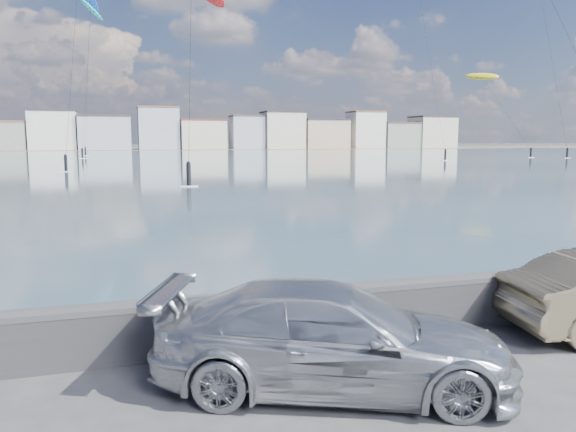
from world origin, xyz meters
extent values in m
plane|color=#333335|center=(0.00, 0.00, 0.00)|extent=(700.00, 700.00, 0.00)
cube|color=#364F5D|center=(0.00, 91.50, 0.01)|extent=(500.00, 177.00, 0.00)
cube|color=#4C473D|center=(0.00, 200.00, 0.01)|extent=(500.00, 60.00, 0.00)
cube|color=#28282B|center=(0.00, 2.70, 0.45)|extent=(400.00, 0.35, 0.90)
cylinder|color=#28282B|center=(0.00, 2.70, 0.90)|extent=(400.00, 0.36, 0.36)
cube|color=gray|center=(-35.00, 186.00, 4.25)|extent=(12.00, 10.00, 8.50)
cube|color=brown|center=(-35.00, 186.00, 8.80)|extent=(12.24, 10.20, 0.60)
cube|color=white|center=(-21.50, 186.00, 6.00)|extent=(14.00, 11.00, 12.00)
cube|color=#2D2D33|center=(-21.50, 186.00, 12.30)|extent=(14.28, 11.22, 0.60)
cube|color=#B2B7C6|center=(-6.00, 186.00, 5.25)|extent=(16.00, 13.00, 10.50)
cube|color=#383330|center=(-6.00, 186.00, 10.80)|extent=(16.32, 13.26, 0.60)
cube|color=#B2B7C6|center=(11.00, 186.00, 6.75)|extent=(13.00, 10.00, 13.50)
cube|color=brown|center=(11.00, 186.00, 13.80)|extent=(13.26, 10.20, 0.60)
cube|color=beige|center=(25.50, 186.00, 4.75)|extent=(15.00, 12.00, 9.50)
cube|color=brown|center=(25.50, 186.00, 9.80)|extent=(15.30, 12.24, 0.60)
cube|color=#B2B7C6|center=(41.00, 186.00, 5.50)|extent=(11.00, 9.00, 11.00)
cube|color=#4C423D|center=(41.00, 186.00, 11.30)|extent=(11.22, 9.18, 0.60)
cube|color=silver|center=(54.00, 186.00, 6.25)|extent=(14.00, 11.00, 12.50)
cube|color=#2D2D33|center=(54.00, 186.00, 12.80)|extent=(14.28, 11.22, 0.60)
cube|color=#CCB293|center=(69.50, 186.00, 5.00)|extent=(16.00, 12.00, 10.00)
cube|color=#2D2D33|center=(69.50, 186.00, 10.30)|extent=(16.32, 12.24, 0.60)
cube|color=white|center=(86.00, 186.00, 6.50)|extent=(12.00, 10.00, 13.00)
cube|color=brown|center=(86.00, 186.00, 13.30)|extent=(12.24, 10.20, 0.60)
cube|color=gray|center=(99.50, 186.00, 4.50)|extent=(14.00, 11.00, 9.00)
cube|color=#4C423D|center=(99.50, 186.00, 9.30)|extent=(14.28, 11.22, 0.60)
cube|color=beige|center=(114.00, 186.00, 5.75)|extent=(15.00, 12.00, 11.50)
cube|color=#383330|center=(114.00, 186.00, 11.80)|extent=(15.30, 12.24, 0.60)
imported|color=#B6B9BE|center=(0.75, 0.82, 0.79)|extent=(5.85, 4.08, 1.57)
ellipsoid|color=#19BFBF|center=(-6.30, 117.67, 29.64)|extent=(6.04, 7.50, 4.66)
cube|color=white|center=(-8.56, 104.30, 0.05)|extent=(1.40, 0.42, 0.08)
cylinder|color=black|center=(-8.56, 104.30, 0.95)|extent=(0.36, 0.36, 1.70)
sphere|color=black|center=(-8.56, 104.30, 1.85)|extent=(0.28, 0.28, 0.28)
cylinder|color=black|center=(-7.43, 110.98, 15.47)|extent=(2.29, 13.40, 28.36)
cylinder|color=black|center=(47.45, 47.61, 15.80)|extent=(3.99, 15.24, 29.01)
cube|color=white|center=(-7.89, 60.77, 0.05)|extent=(1.40, 0.42, 0.08)
cylinder|color=black|center=(-7.89, 60.77, 0.95)|extent=(0.36, 0.36, 1.70)
sphere|color=black|center=(-7.89, 60.77, 1.85)|extent=(0.28, 0.28, 0.28)
cylinder|color=black|center=(-6.67, 67.30, 16.30)|extent=(2.46, 13.08, 30.02)
ellipsoid|color=yellow|center=(73.61, 99.81, 16.99)|extent=(4.05, 10.44, 3.47)
cube|color=white|center=(75.01, 84.92, 0.05)|extent=(1.40, 0.42, 0.08)
cylinder|color=black|center=(75.01, 84.92, 0.95)|extent=(0.36, 0.36, 1.70)
sphere|color=black|center=(75.01, 84.92, 1.85)|extent=(0.28, 0.28, 0.28)
cylinder|color=black|center=(74.31, 92.36, 9.15)|extent=(1.43, 14.91, 15.71)
cube|color=white|center=(2.96, 37.26, 0.05)|extent=(1.40, 0.42, 0.08)
cylinder|color=black|center=(2.96, 37.26, 0.95)|extent=(0.36, 0.36, 1.70)
sphere|color=black|center=(2.96, 37.26, 1.85)|extent=(0.28, 0.28, 0.28)
cylinder|color=black|center=(3.97, 42.77, 10.23)|extent=(2.05, 11.04, 17.88)
ellipsoid|color=blue|center=(-6.77, 128.06, 33.75)|extent=(4.95, 8.04, 4.86)
cube|color=white|center=(-8.88, 120.93, 0.05)|extent=(1.40, 0.42, 0.08)
cylinder|color=black|center=(-8.88, 120.93, 0.95)|extent=(0.36, 0.36, 1.70)
sphere|color=black|center=(-8.88, 120.93, 1.85)|extent=(0.28, 0.28, 0.28)
cylinder|color=black|center=(-7.83, 124.50, 17.53)|extent=(2.14, 7.17, 32.46)
cube|color=white|center=(79.21, 80.09, 0.05)|extent=(1.40, 0.42, 0.08)
cylinder|color=black|center=(79.21, 80.09, 0.95)|extent=(0.36, 0.36, 1.70)
sphere|color=black|center=(79.21, 80.09, 1.85)|extent=(0.28, 0.28, 0.28)
cylinder|color=black|center=(77.51, 83.37, 17.56)|extent=(3.43, 6.61, 32.52)
cube|color=white|center=(50.28, 76.01, 0.05)|extent=(1.40, 0.42, 0.08)
cylinder|color=black|center=(50.28, 76.01, 0.95)|extent=(0.36, 0.36, 1.70)
sphere|color=black|center=(50.28, 76.01, 1.85)|extent=(0.28, 0.28, 0.28)
cylinder|color=black|center=(50.41, 82.94, 19.34)|extent=(0.28, 13.91, 36.09)
camera|label=1|loc=(-2.25, -6.75, 3.76)|focal=35.00mm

